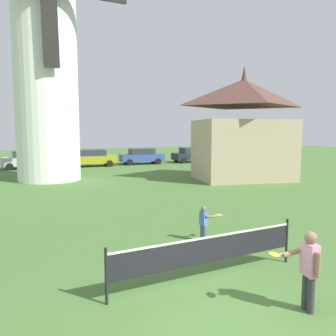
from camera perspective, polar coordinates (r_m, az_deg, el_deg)
ground_plane at (r=6.42m, az=11.17°, el=-24.21°), size 120.00×120.00×0.00m
windmill at (r=23.94m, az=-20.18°, el=16.45°), size 9.41×4.71×16.37m
tennis_net at (r=7.49m, az=7.05°, el=-13.76°), size 4.64×0.06×1.10m
player_near at (r=6.70m, az=22.88°, el=-15.27°), size 0.78×0.69×1.48m
player_far at (r=10.03m, az=6.21°, el=-9.02°), size 0.69×0.39×1.06m
stray_ball at (r=10.81m, az=18.10°, el=-10.89°), size 0.22×0.22×0.22m
parked_car_silver at (r=31.56m, az=-22.83°, el=1.36°), size 4.29×2.22×1.56m
parked_car_mustard at (r=31.74m, az=-12.88°, el=1.72°), size 4.45×2.14×1.56m
parked_car_blue at (r=33.35m, az=-4.51°, el=2.07°), size 4.42×2.22×1.56m
parked_car_black at (r=35.36m, az=4.04°, el=2.31°), size 4.04×1.94×1.56m
chapel at (r=23.10m, az=12.70°, el=6.21°), size 7.25×6.04×7.60m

